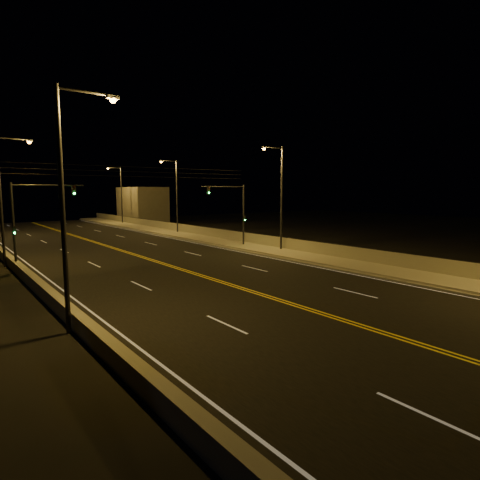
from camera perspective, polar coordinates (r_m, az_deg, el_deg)
road at (r=27.87m, az=-5.80°, el=-4.99°), size 18.00×120.00×0.02m
sidewalk at (r=34.64m, az=9.61°, el=-2.46°), size 3.60×120.00×0.30m
curb at (r=33.32m, az=7.41°, el=-2.93°), size 0.14×120.00×0.15m
parapet_wall at (r=35.75m, az=11.43°, el=-1.16°), size 0.30×120.00×1.00m
jersey_barrier at (r=24.28m, az=-26.03°, el=-6.61°), size 0.45×120.00×0.74m
distant_building_right at (r=76.46m, az=-13.72°, el=4.89°), size 6.00×10.00×6.47m
parapet_rail at (r=35.68m, az=11.45°, el=-0.31°), size 0.06×120.00×0.06m
lane_markings at (r=27.81m, az=-5.72°, el=-4.99°), size 17.32×116.00×0.00m
streetlight_1 at (r=37.80m, az=5.65°, el=6.76°), size 2.55×0.28×9.85m
streetlight_2 at (r=54.48m, az=-9.22°, el=6.76°), size 2.55×0.28×9.85m
streetlight_3 at (r=72.57m, az=-16.71°, el=6.60°), size 2.55×0.28×9.85m
streetlight_4 at (r=17.40m, az=-23.19°, el=5.99°), size 2.55×0.28×9.85m
streetlight_5 at (r=35.21m, az=-30.55°, el=5.81°), size 2.55×0.28×9.85m
traffic_signal_right at (r=40.55m, az=-0.59°, el=4.50°), size 5.11×0.31×6.40m
traffic_signal_left at (r=32.93m, az=-27.92°, el=3.12°), size 5.11×0.31×6.40m
overhead_wires at (r=35.75m, az=-14.07°, el=9.38°), size 22.00×0.03×0.83m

